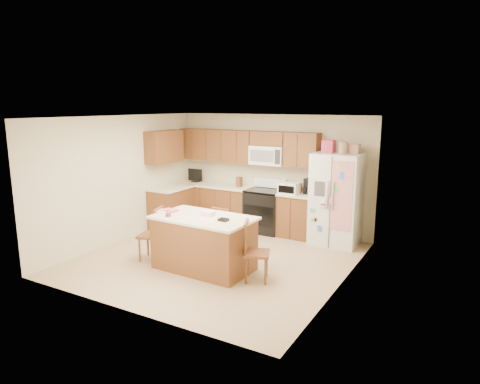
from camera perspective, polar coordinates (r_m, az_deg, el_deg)
The scene contains 9 objects.
ground at distance 7.75m, azimuth -3.10°, elevation -8.86°, with size 4.50×4.50×0.00m, color tan.
room_shell at distance 7.37m, azimuth -3.22°, elevation 1.68°, with size 4.60×4.60×2.52m.
cabinetry at distance 9.47m, azimuth -2.33°, elevation 0.70°, with size 3.36×1.56×2.15m.
stove at distance 9.23m, azimuth 3.36°, elevation -2.42°, with size 0.76×0.65×1.13m.
refrigerator at distance 8.51m, azimuth 12.74°, elevation -0.80°, with size 0.90×0.79×2.04m.
island at distance 7.17m, azimuth -4.84°, elevation -6.75°, with size 1.75×1.03×0.99m.
windsor_chair_left at distance 7.73m, azimuth -11.63°, elevation -5.63°, with size 0.49×0.50×0.95m.
windsor_chair_back at distance 7.72m, azimuth -2.01°, elevation -5.50°, with size 0.43×0.41×0.93m.
windsor_chair_right at distance 6.70m, azimuth 2.04°, elevation -8.10°, with size 0.52×0.53×0.95m.
Camera 1 is at (3.93, -6.10, 2.72)m, focal length 32.00 mm.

